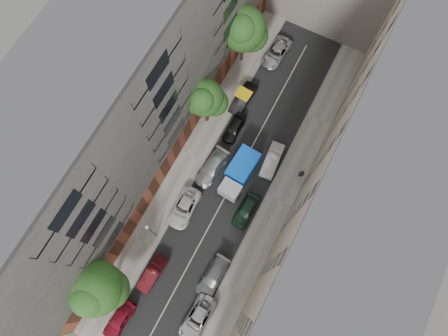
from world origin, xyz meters
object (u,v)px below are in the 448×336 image
Objects in this scene: car_left_4 at (234,128)px; tree_near at (96,290)px; car_left_1 at (152,274)px; car_left_6 at (277,53)px; pedestrian at (301,174)px; car_left_0 at (119,320)px; tarp_truck at (239,173)px; car_left_3 at (212,168)px; lamp_post at (151,230)px; tree_mid at (205,100)px; car_right_0 at (198,318)px; car_left_5 at (243,98)px; car_right_3 at (272,160)px; car_left_2 at (184,208)px; car_right_1 at (213,277)px; car_right_2 at (246,210)px; tree_far at (243,31)px.

tree_near is (-2.94, -21.98, 4.74)m from car_left_4.
car_left_6 is at bearing 93.46° from car_left_1.
tree_near reaches higher than pedestrian.
car_left_0 is 5.42m from car_left_1.
tarp_truck is 14.04m from car_left_1.
tarp_truck is 3.24m from car_left_3.
lamp_post is (1.16, 7.06, -1.72)m from tree_near.
pedestrian is at bearing 28.82° from car_left_3.
lamp_post is (1.56, -14.45, -1.83)m from tree_mid.
car_right_0 reaches higher than car_left_6.
car_left_5 is at bearing 101.48° from car_left_4.
tree_mid reaches higher than car_left_1.
car_left_4 is at bearing -24.73° from pedestrian.
car_right_0 is 0.63× the size of tree_mid.
car_left_6 is 26.59m from lamp_post.
tarp_truck is 1.46× the size of car_left_1.
tarp_truck is 1.22× the size of car_right_0.
tarp_truck is at bearing 103.68° from car_right_0.
tarp_truck is 4.25m from car_right_3.
car_left_3 is 10.00m from pedestrian.
car_left_2 is 1.04× the size of car_right_1.
car_right_2 is (6.24, 15.89, 0.01)m from car_left_0.
pedestrian reaches higher than car_right_2.
tree_near reaches higher than tree_mid.
car_left_5 is 0.91× the size of car_left_6.
car_right_1 is at bearing 61.51° from pedestrian.
lamp_post reaches higher than car_left_0.
tree_far reaches higher than car_left_4.
car_right_1 is (6.36, 8.03, -0.02)m from car_left_0.
car_left_1 is 0.84× the size of car_left_6.
car_left_0 is at bearing 51.40° from pedestrian.
car_left_5 is 13.50m from car_right_2.
car_left_6 is at bearing 108.46° from car_right_2.
car_right_2 is (5.60, -2.54, -0.00)m from car_left_3.
lamp_post is (-1.13, 9.02, 3.00)m from car_left_0.
tarp_truck is at bearing 17.14° from car_left_3.
car_right_0 is (6.25, -20.16, 0.01)m from car_left_4.
car_left_0 is at bearing -40.41° from tree_near.
car_right_2 is 0.95× the size of car_right_3.
car_left_5 reaches higher than car_right_3.
car_left_3 is at bearing 115.09° from car_right_0.
car_left_1 is 30.00m from car_left_6.
lamp_post reaches higher than car_left_3.
tree_mid is 4.31× the size of pedestrian.
tree_far is (-2.86, 32.67, 5.26)m from car_left_0.
car_left_3 is at bearing -76.17° from tree_far.
pedestrian is (6.11, 3.28, -0.43)m from tarp_truck.
tree_mid is 14.64m from lamp_post.
car_left_1 is at bearing -82.68° from tree_far.
tree_near is at bearing 44.40° from pedestrian.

